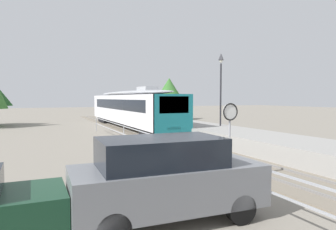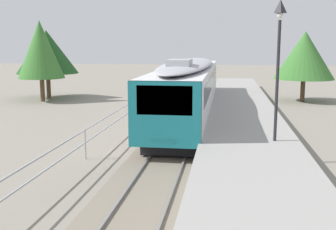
# 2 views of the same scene
# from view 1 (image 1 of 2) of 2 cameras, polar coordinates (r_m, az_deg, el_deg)

# --- Properties ---
(ground_plane) EXTENTS (160.00, 160.00, 0.00)m
(ground_plane) POSITION_cam_1_polar(r_m,az_deg,el_deg) (20.70, -8.11, -5.11)
(ground_plane) COLOR gray
(track_rails) EXTENTS (3.20, 60.00, 0.14)m
(track_rails) POSITION_cam_1_polar(r_m,az_deg,el_deg) (21.70, -0.45, -4.60)
(track_rails) COLOR slate
(track_rails) RESTS_ON ground
(commuter_train) EXTENTS (2.82, 20.44, 3.74)m
(commuter_train) POSITION_cam_1_polar(r_m,az_deg,el_deg) (29.68, -7.16, 1.57)
(commuter_train) COLOR silver
(commuter_train) RESTS_ON track_rails
(station_platform) EXTENTS (3.90, 60.00, 0.90)m
(station_platform) POSITION_cam_1_polar(r_m,az_deg,el_deg) (23.13, 6.96, -3.10)
(station_platform) COLOR #999691
(station_platform) RESTS_ON ground
(platform_lamp_mid_platform) EXTENTS (0.34, 0.34, 5.35)m
(platform_lamp_mid_platform) POSITION_cam_1_polar(r_m,az_deg,el_deg) (23.13, 9.77, 7.23)
(platform_lamp_mid_platform) COLOR #232328
(platform_lamp_mid_platform) RESTS_ON station_platform
(speed_limit_sign) EXTENTS (0.61, 0.10, 2.81)m
(speed_limit_sign) POSITION_cam_1_polar(r_m,az_deg,el_deg) (10.89, 11.43, -1.39)
(speed_limit_sign) COLOR #9EA0A5
(speed_limit_sign) RESTS_ON ground
(carpark_fence) EXTENTS (0.06, 36.06, 1.25)m
(carpark_fence) POSITION_cam_1_polar(r_m,az_deg,el_deg) (11.25, 4.53, -7.44)
(carpark_fence) COLOR #9EA0A5
(carpark_fence) RESTS_ON ground
(parked_suv_grey) EXTENTS (4.67, 2.07, 2.04)m
(parked_suv_grey) POSITION_cam_1_polar(r_m,az_deg,el_deg) (7.56, -0.33, -11.54)
(parked_suv_grey) COLOR slate
(parked_suv_grey) RESTS_ON ground
(tree_distant_left) EXTENTS (4.81, 4.81, 5.66)m
(tree_distant_left) POSITION_cam_1_polar(r_m,az_deg,el_deg) (41.62, 0.22, 4.25)
(tree_distant_left) COLOR brown
(tree_distant_left) RESTS_ON ground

